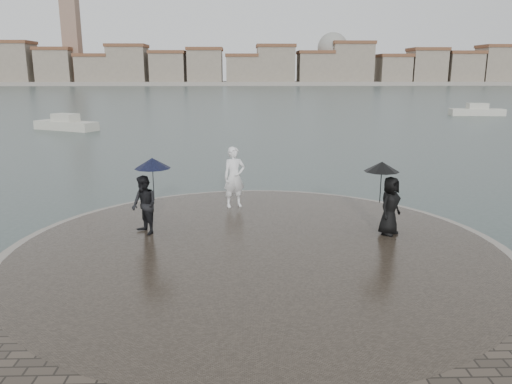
{
  "coord_description": "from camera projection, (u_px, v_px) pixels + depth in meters",
  "views": [
    {
      "loc": [
        -0.39,
        -8.19,
        4.61
      ],
      "look_at": [
        0.0,
        4.8,
        1.45
      ],
      "focal_mm": 35.0,
      "sensor_mm": 36.0,
      "label": 1
    }
  ],
  "objects": [
    {
      "name": "far_skyline",
      "position": [
        223.0,
        68.0,
        163.63
      ],
      "size": [
        260.0,
        20.0,
        37.0
      ],
      "color": "gray",
      "rests_on": "ground"
    },
    {
      "name": "statue",
      "position": [
        234.0,
        177.0,
        15.85
      ],
      "size": [
        0.81,
        0.66,
        1.93
      ],
      "primitive_type": "imported",
      "rotation": [
        0.0,
        0.0,
        0.31
      ],
      "color": "white",
      "rests_on": "quay_tip"
    },
    {
      "name": "visitor_left",
      "position": [
        146.0,
        194.0,
        13.17
      ],
      "size": [
        1.2,
        1.06,
        2.04
      ],
      "color": "black",
      "rests_on": "quay_tip"
    },
    {
      "name": "ground",
      "position": [
        264.0,
        332.0,
        9.05
      ],
      "size": [
        400.0,
        400.0,
        0.0
      ],
      "primitive_type": "plane",
      "color": "#2B3835",
      "rests_on": "ground"
    },
    {
      "name": "visitor_right",
      "position": [
        388.0,
        195.0,
        13.13
      ],
      "size": [
        1.16,
        1.01,
        1.95
      ],
      "color": "black",
      "rests_on": "quay_tip"
    },
    {
      "name": "kerb_ring",
      "position": [
        258.0,
        255.0,
        12.42
      ],
      "size": [
        12.5,
        12.5,
        0.32
      ],
      "primitive_type": "cylinder",
      "color": "gray",
      "rests_on": "ground"
    },
    {
      "name": "quay_tip",
      "position": [
        258.0,
        254.0,
        12.41
      ],
      "size": [
        11.9,
        11.9,
        0.36
      ],
      "primitive_type": "cylinder",
      "color": "#2D261E",
      "rests_on": "ground"
    },
    {
      "name": "boats",
      "position": [
        300.0,
        118.0,
        46.47
      ],
      "size": [
        44.74,
        15.31,
        1.5
      ],
      "color": "#BAB8A8",
      "rests_on": "ground"
    }
  ]
}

